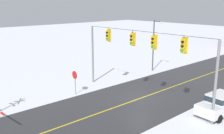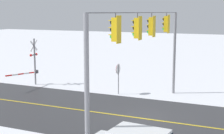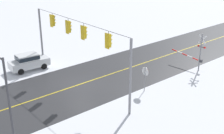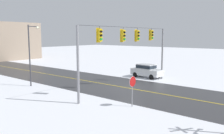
{
  "view_description": "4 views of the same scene",
  "coord_description": "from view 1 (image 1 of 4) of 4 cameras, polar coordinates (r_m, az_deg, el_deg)",
  "views": [
    {
      "loc": [
        15.11,
        -17.17,
        8.62
      ],
      "look_at": [
        -2.12,
        -1.58,
        2.87
      ],
      "focal_mm": 41.92,
      "sensor_mm": 36.0,
      "label": 1
    },
    {
      "loc": [
        18.24,
        6.13,
        6.24
      ],
      "look_at": [
        -2.79,
        -3.33,
        2.46
      ],
      "focal_mm": 54.07,
      "sensor_mm": 36.0,
      "label": 2
    },
    {
      "loc": [
        -22.06,
        14.49,
        12.45
      ],
      "look_at": [
        -3.67,
        -1.0,
        2.69
      ],
      "focal_mm": 48.75,
      "sensor_mm": 36.0,
      "label": 3
    },
    {
      "loc": [
        -19.39,
        -13.68,
        5.42
      ],
      "look_at": [
        -3.66,
        -0.7,
        2.66
      ],
      "focal_mm": 37.71,
      "sensor_mm": 36.0,
      "label": 4
    }
  ],
  "objects": [
    {
      "name": "streetlamp_near",
      "position": [
        33.59,
        9.32,
        5.65
      ],
      "size": [
        1.39,
        0.28,
        6.5
      ],
      "color": "#38383D",
      "rests_on": "ground"
    },
    {
      "name": "signal_span",
      "position": [
        23.24,
        6.39,
        3.49
      ],
      "size": [
        14.2,
        0.47,
        6.22
      ],
      "color": "gray",
      "rests_on": "ground"
    },
    {
      "name": "ground_plane",
      "position": [
        24.45,
        6.13,
        -6.85
      ],
      "size": [
        160.0,
        160.0,
        0.0
      ],
      "primitive_type": "plane",
      "color": "white"
    },
    {
      "name": "parked_car_white",
      "position": [
        22.28,
        22.41,
        -7.34
      ],
      "size": [
        2.06,
        4.3,
        1.74
      ],
      "color": "white",
      "rests_on": "ground"
    },
    {
      "name": "stop_sign",
      "position": [
        25.09,
        -8.12,
        -2.24
      ],
      "size": [
        0.8,
        0.09,
        2.35
      ],
      "color": "gray",
      "rests_on": "ground"
    },
    {
      "name": "lane_centre_line",
      "position": [
        28.97,
        14.1,
        -3.84
      ],
      "size": [
        0.14,
        72.0,
        0.01
      ],
      "primitive_type": "cube",
      "color": "gold",
      "rests_on": "ground"
    },
    {
      "name": "road_asphalt",
      "position": [
        28.98,
        14.1,
        -3.85
      ],
      "size": [
        9.0,
        80.0,
        0.01
      ],
      "primitive_type": "cube",
      "color": "#303033",
      "rests_on": "ground"
    }
  ]
}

